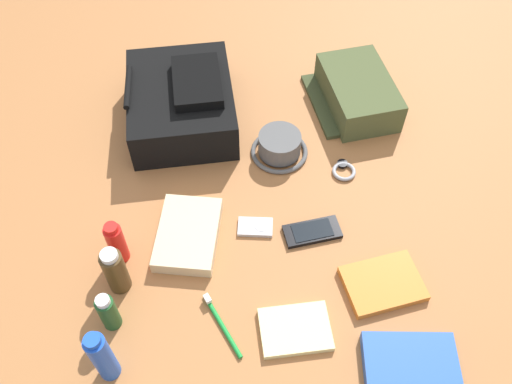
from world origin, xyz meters
TOP-DOWN VIEW (x-y plane):
  - ground_plane at (0.00, 0.00)m, footprint 2.64×2.02m
  - backpack at (0.30, 0.18)m, footprint 0.36×0.30m
  - toiletry_pouch at (0.32, -0.31)m, footprint 0.29×0.25m
  - bucket_hat at (0.15, -0.08)m, footprint 0.15×0.15m
  - deodorant_spray at (-0.40, 0.33)m, footprint 0.04×0.04m
  - shampoo_bottle at (-0.30, 0.34)m, footprint 0.04×0.04m
  - cologne_bottle at (-0.21, 0.33)m, footprint 0.05×0.05m
  - sunscreen_spray at (-0.13, 0.33)m, footprint 0.04×0.04m
  - paperback_novel at (-0.45, -0.28)m, footprint 0.16×0.20m
  - travel_guidebook at (-0.26, -0.27)m, footprint 0.16×0.19m
  - cell_phone at (-0.11, -0.13)m, footprint 0.08×0.14m
  - media_player at (-0.08, 0.01)m, footprint 0.06×0.09m
  - wristwatch at (0.08, -0.24)m, footprint 0.07×0.06m
  - toothbrush at (-0.32, 0.11)m, footprint 0.15×0.08m
  - notepad at (-0.35, -0.05)m, footprint 0.12×0.15m
  - folded_towel at (-0.10, 0.17)m, footprint 0.22×0.17m

SIDE VIEW (x-z plane):
  - ground_plane at x=0.00m, z-range -0.02..0.00m
  - media_player at x=-0.08m, z-range 0.00..0.01m
  - wristwatch at x=0.08m, z-range 0.00..0.01m
  - cell_phone at x=-0.11m, z-range 0.00..0.01m
  - toothbrush at x=-0.32m, z-range 0.00..0.02m
  - notepad at x=-0.35m, z-range 0.00..0.02m
  - travel_guidebook at x=-0.26m, z-range 0.00..0.02m
  - paperback_novel at x=-0.45m, z-range 0.00..0.03m
  - folded_towel at x=-0.10m, z-range 0.00..0.04m
  - bucket_hat at x=0.15m, z-range 0.00..0.06m
  - toiletry_pouch at x=0.32m, z-range 0.00..0.09m
  - shampoo_bottle at x=-0.30m, z-range 0.00..0.11m
  - sunscreen_spray at x=-0.13m, z-range 0.00..0.13m
  - backpack at x=0.30m, z-range -0.01..0.14m
  - cologne_bottle at x=-0.21m, z-range 0.00..0.13m
  - deodorant_spray at x=-0.40m, z-range 0.00..0.17m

